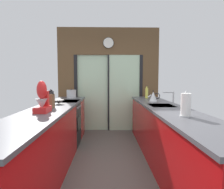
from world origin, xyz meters
name	(u,v)px	position (x,y,z in m)	size (l,w,h in m)	color
ground_plane	(109,158)	(0.00, 0.60, -0.01)	(5.04, 7.60, 0.02)	#4C4742
back_wall_unit	(108,73)	(0.00, 2.40, 1.52)	(2.64, 0.12, 2.70)	brown
left_counter_run	(48,140)	(-0.91, 0.13, 0.47)	(0.62, 3.80, 0.92)	#AD0C0F
right_counter_run	(167,136)	(0.91, 0.30, 0.46)	(0.62, 3.80, 0.92)	#AD0C0F
sink_faucet	(171,96)	(1.05, 0.55, 1.08)	(0.19, 0.02, 0.23)	#B7BABC
oven_range	(65,123)	(-0.91, 1.25, 0.46)	(0.60, 0.60, 0.92)	black
mixing_bowl	(59,102)	(-0.89, 0.72, 0.96)	(0.19, 0.19, 0.08)	#514C47
knife_block	(51,101)	(-0.89, 0.27, 1.03)	(0.09, 0.14, 0.29)	brown
stand_mixer	(42,100)	(-0.89, -0.11, 1.08)	(0.17, 0.27, 0.42)	red
stock_pot	(71,94)	(-0.89, 1.91, 1.02)	(0.23, 0.23, 0.22)	#B7BABC
kettle	(153,96)	(0.89, 1.15, 1.02)	(0.25, 0.16, 0.22)	#B7BABC
soap_bottle	(147,93)	(0.89, 1.78, 1.05)	(0.07, 0.07, 0.29)	#D1CC4C
paper_towel_roll	(186,105)	(0.89, -0.44, 1.06)	(0.13, 0.13, 0.30)	#B7BABC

